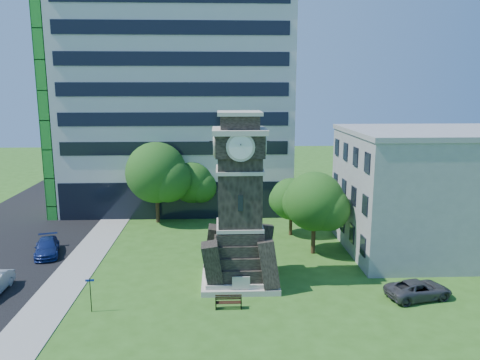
{
  "coord_description": "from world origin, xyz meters",
  "views": [
    {
      "loc": [
        1.64,
        -29.87,
        13.88
      ],
      "look_at": [
        3.25,
        6.8,
        6.52
      ],
      "focal_mm": 35.0,
      "sensor_mm": 36.0,
      "label": 1
    }
  ],
  "objects_px": {
    "park_bench": "(229,301)",
    "car_street_north": "(47,247)",
    "car_east_lot": "(419,289)",
    "street_sign": "(90,291)",
    "clock_tower": "(239,211)"
  },
  "relations": [
    {
      "from": "park_bench",
      "to": "car_east_lot",
      "type": "bearing_deg",
      "value": 4.26
    },
    {
      "from": "car_east_lot",
      "to": "clock_tower",
      "type": "bearing_deg",
      "value": 61.76
    },
    {
      "from": "park_bench",
      "to": "car_street_north",
      "type": "bearing_deg",
      "value": 145.75
    },
    {
      "from": "car_east_lot",
      "to": "park_bench",
      "type": "bearing_deg",
      "value": 81.65
    },
    {
      "from": "clock_tower",
      "to": "street_sign",
      "type": "distance_m",
      "value": 11.13
    },
    {
      "from": "clock_tower",
      "to": "car_east_lot",
      "type": "bearing_deg",
      "value": -15.84
    },
    {
      "from": "car_street_north",
      "to": "street_sign",
      "type": "bearing_deg",
      "value": -74.57
    },
    {
      "from": "car_east_lot",
      "to": "park_bench",
      "type": "relative_size",
      "value": 2.61
    },
    {
      "from": "car_street_north",
      "to": "street_sign",
      "type": "distance_m",
      "value": 12.25
    },
    {
      "from": "car_east_lot",
      "to": "park_bench",
      "type": "height_order",
      "value": "car_east_lot"
    },
    {
      "from": "car_east_lot",
      "to": "street_sign",
      "type": "distance_m",
      "value": 21.32
    },
    {
      "from": "car_street_north",
      "to": "car_east_lot",
      "type": "distance_m",
      "value": 29.26
    },
    {
      "from": "clock_tower",
      "to": "park_bench",
      "type": "bearing_deg",
      "value": -101.72
    },
    {
      "from": "car_east_lot",
      "to": "street_sign",
      "type": "height_order",
      "value": "street_sign"
    },
    {
      "from": "clock_tower",
      "to": "street_sign",
      "type": "relative_size",
      "value": 5.48
    }
  ]
}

